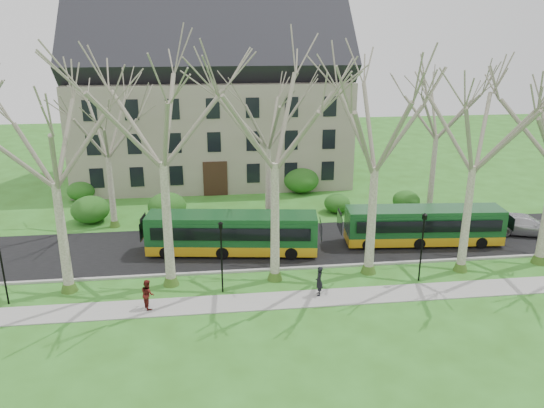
{
  "coord_description": "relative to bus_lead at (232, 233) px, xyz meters",
  "views": [
    {
      "loc": [
        -6.49,
        -29.05,
        14.77
      ],
      "look_at": [
        -2.59,
        3.0,
        3.98
      ],
      "focal_mm": 35.0,
      "sensor_mm": 36.0,
      "label": 1
    }
  ],
  "objects": [
    {
      "name": "ground",
      "position": [
        5.14,
        -4.53,
        -1.49
      ],
      "size": [
        120.0,
        120.0,
        0.0
      ],
      "primitive_type": "plane",
      "color": "#31671D",
      "rests_on": "ground"
    },
    {
      "name": "sidewalk",
      "position": [
        5.14,
        -7.03,
        -1.46
      ],
      "size": [
        70.0,
        2.0,
        0.06
      ],
      "primitive_type": "cube",
      "color": "gray",
      "rests_on": "ground"
    },
    {
      "name": "road",
      "position": [
        5.14,
        0.97,
        -1.46
      ],
      "size": [
        80.0,
        8.0,
        0.06
      ],
      "primitive_type": "cube",
      "color": "black",
      "rests_on": "ground"
    },
    {
      "name": "curb",
      "position": [
        5.14,
        -3.03,
        -1.42
      ],
      "size": [
        80.0,
        0.25,
        0.14
      ],
      "primitive_type": "cube",
      "color": "#A5A39E",
      "rests_on": "ground"
    },
    {
      "name": "building",
      "position": [
        -0.86,
        19.47,
        6.57
      ],
      "size": [
        26.5,
        12.2,
        16.0
      ],
      "color": "gray",
      "rests_on": "ground"
    },
    {
      "name": "tree_row_verge",
      "position": [
        5.14,
        -4.23,
        5.51
      ],
      "size": [
        49.0,
        7.0,
        14.0
      ],
      "color": "gray",
      "rests_on": "ground"
    },
    {
      "name": "tree_row_far",
      "position": [
        3.8,
        6.47,
        4.51
      ],
      "size": [
        33.0,
        7.0,
        12.0
      ],
      "color": "gray",
      "rests_on": "ground"
    },
    {
      "name": "lamp_row",
      "position": [
        5.14,
        -5.53,
        1.08
      ],
      "size": [
        36.22,
        0.22,
        4.3
      ],
      "color": "black",
      "rests_on": "ground"
    },
    {
      "name": "hedges",
      "position": [
        0.47,
        9.47,
        -0.49
      ],
      "size": [
        30.6,
        8.6,
        2.0
      ],
      "color": "#194E16",
      "rests_on": "ground"
    },
    {
      "name": "bus_lead",
      "position": [
        0.0,
        0.0,
        0.0
      ],
      "size": [
        11.68,
        3.92,
        2.86
      ],
      "primitive_type": null,
      "rotation": [
        0.0,
        0.0,
        -0.14
      ],
      "color": "#14461F",
      "rests_on": "road"
    },
    {
      "name": "bus_follow",
      "position": [
        13.58,
        -0.01,
        -0.06
      ],
      "size": [
        11.11,
        3.18,
        2.74
      ],
      "primitive_type": null,
      "rotation": [
        0.0,
        0.0,
        -0.08
      ],
      "color": "#14461F",
      "rests_on": "road"
    },
    {
      "name": "sedan",
      "position": [
        21.85,
        0.87,
        -0.71
      ],
      "size": [
        5.4,
        3.55,
        1.45
      ],
      "primitive_type": "imported",
      "rotation": [
        0.0,
        0.0,
        1.24
      ],
      "color": "#B5B4B9",
      "rests_on": "road"
    },
    {
      "name": "pedestrian_a",
      "position": [
        4.65,
        -6.69,
        -0.55
      ],
      "size": [
        0.5,
        0.69,
        1.76
      ],
      "primitive_type": "imported",
      "rotation": [
        0.0,
        0.0,
        -1.69
      ],
      "color": "black",
      "rests_on": "sidewalk"
    },
    {
      "name": "pedestrian_b",
      "position": [
        -4.98,
        -6.99,
        -0.59
      ],
      "size": [
        0.91,
        1.0,
        1.68
      ],
      "primitive_type": "imported",
      "rotation": [
        0.0,
        0.0,
        1.99
      ],
      "color": "#551613",
      "rests_on": "sidewalk"
    }
  ]
}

